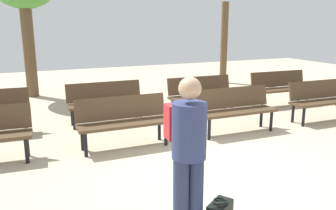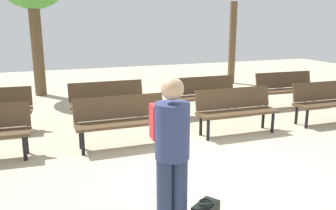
{
  "view_description": "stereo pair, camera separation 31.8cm",
  "coord_description": "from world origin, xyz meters",
  "px_view_note": "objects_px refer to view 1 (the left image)",
  "views": [
    {
      "loc": [
        -2.63,
        -4.07,
        2.16
      ],
      "look_at": [
        0.0,
        2.02,
        0.55
      ],
      "focal_mm": 37.51,
      "sensor_mm": 36.0,
      "label": 1
    },
    {
      "loc": [
        -2.34,
        -4.19,
        2.16
      ],
      "look_at": [
        0.0,
        2.02,
        0.55
      ],
      "focal_mm": 37.51,
      "sensor_mm": 36.0,
      "label": 2
    }
  ],
  "objects_px": {
    "bench_r0_c3": "(322,98)",
    "tree_0": "(224,43)",
    "bench_r0_c1": "(123,119)",
    "visitor_with_backpack": "(188,148)",
    "bench_r1_c2": "(201,93)",
    "bench_r1_c3": "(280,86)",
    "bench_r0_c2": "(235,107)",
    "bench_r1_c1": "(105,100)"
  },
  "relations": [
    {
      "from": "tree_0",
      "to": "bench_r1_c2",
      "type": "bearing_deg",
      "value": -128.55
    },
    {
      "from": "bench_r0_c2",
      "to": "tree_0",
      "type": "bearing_deg",
      "value": 61.31
    },
    {
      "from": "bench_r0_c3",
      "to": "tree_0",
      "type": "distance_m",
      "value": 5.09
    },
    {
      "from": "bench_r0_c1",
      "to": "tree_0",
      "type": "xyz_separation_m",
      "value": [
        5.06,
        4.86,
        0.88
      ]
    },
    {
      "from": "bench_r1_c2",
      "to": "tree_0",
      "type": "height_order",
      "value": "tree_0"
    },
    {
      "from": "bench_r1_c1",
      "to": "bench_r0_c3",
      "type": "bearing_deg",
      "value": -19.61
    },
    {
      "from": "bench_r0_c1",
      "to": "bench_r1_c3",
      "type": "distance_m",
      "value": 4.77
    },
    {
      "from": "bench_r0_c3",
      "to": "bench_r1_c3",
      "type": "distance_m",
      "value": 1.48
    },
    {
      "from": "bench_r1_c3",
      "to": "bench_r0_c3",
      "type": "bearing_deg",
      "value": -91.17
    },
    {
      "from": "visitor_with_backpack",
      "to": "bench_r1_c2",
      "type": "bearing_deg",
      "value": -117.3
    },
    {
      "from": "bench_r1_c3",
      "to": "tree_0",
      "type": "distance_m",
      "value": 3.65
    },
    {
      "from": "bench_r0_c1",
      "to": "bench_r1_c3",
      "type": "bearing_deg",
      "value": 17.22
    },
    {
      "from": "bench_r0_c2",
      "to": "bench_r1_c1",
      "type": "relative_size",
      "value": 1.0
    },
    {
      "from": "bench_r0_c3",
      "to": "visitor_with_backpack",
      "type": "bearing_deg",
      "value": -148.47
    },
    {
      "from": "bench_r1_c2",
      "to": "bench_r0_c2",
      "type": "bearing_deg",
      "value": -90.94
    },
    {
      "from": "bench_r0_c3",
      "to": "bench_r1_c1",
      "type": "bearing_deg",
      "value": 161.14
    },
    {
      "from": "bench_r1_c1",
      "to": "bench_r1_c2",
      "type": "relative_size",
      "value": 1.0
    },
    {
      "from": "visitor_with_backpack",
      "to": "bench_r0_c1",
      "type": "bearing_deg",
      "value": -89.69
    },
    {
      "from": "bench_r0_c3",
      "to": "tree_0",
      "type": "relative_size",
      "value": 0.58
    },
    {
      "from": "bench_r0_c1",
      "to": "visitor_with_backpack",
      "type": "xyz_separation_m",
      "value": [
        -0.13,
        -2.75,
        0.43
      ]
    },
    {
      "from": "bench_r0_c1",
      "to": "tree_0",
      "type": "bearing_deg",
      "value": 44.58
    },
    {
      "from": "bench_r0_c3",
      "to": "tree_0",
      "type": "bearing_deg",
      "value": 85.16
    },
    {
      "from": "bench_r1_c2",
      "to": "visitor_with_backpack",
      "type": "distance_m",
      "value": 4.83
    },
    {
      "from": "bench_r0_c1",
      "to": "bench_r1_c3",
      "type": "relative_size",
      "value": 0.99
    },
    {
      "from": "bench_r0_c2",
      "to": "bench_r0_c3",
      "type": "relative_size",
      "value": 1.0
    },
    {
      "from": "bench_r1_c1",
      "to": "tree_0",
      "type": "xyz_separation_m",
      "value": [
        5.0,
        3.32,
        0.88
      ]
    },
    {
      "from": "bench_r1_c2",
      "to": "tree_0",
      "type": "distance_m",
      "value": 4.52
    },
    {
      "from": "bench_r1_c1",
      "to": "bench_r1_c2",
      "type": "height_order",
      "value": "same"
    },
    {
      "from": "bench_r0_c1",
      "to": "bench_r1_c2",
      "type": "xyz_separation_m",
      "value": [
        2.3,
        1.4,
        0.0
      ]
    },
    {
      "from": "tree_0",
      "to": "bench_r0_c2",
      "type": "bearing_deg",
      "value": -119.67
    },
    {
      "from": "bench_r0_c1",
      "to": "bench_r1_c1",
      "type": "xyz_separation_m",
      "value": [
        0.06,
        1.55,
        0.0
      ]
    },
    {
      "from": "bench_r0_c1",
      "to": "bench_r1_c3",
      "type": "xyz_separation_m",
      "value": [
        4.58,
        1.36,
        0.0
      ]
    },
    {
      "from": "bench_r1_c1",
      "to": "visitor_with_backpack",
      "type": "bearing_deg",
      "value": -91.49
    },
    {
      "from": "bench_r1_c3",
      "to": "visitor_with_backpack",
      "type": "bearing_deg",
      "value": -136.22
    },
    {
      "from": "bench_r0_c3",
      "to": "visitor_with_backpack",
      "type": "height_order",
      "value": "visitor_with_backpack"
    },
    {
      "from": "bench_r1_c1",
      "to": "bench_r1_c3",
      "type": "relative_size",
      "value": 0.99
    },
    {
      "from": "bench_r0_c3",
      "to": "bench_r1_c3",
      "type": "relative_size",
      "value": 1.0
    },
    {
      "from": "bench_r0_c1",
      "to": "bench_r0_c2",
      "type": "distance_m",
      "value": 2.25
    },
    {
      "from": "bench_r1_c3",
      "to": "visitor_with_backpack",
      "type": "relative_size",
      "value": 0.98
    },
    {
      "from": "bench_r1_c2",
      "to": "bench_r0_c3",
      "type": "bearing_deg",
      "value": -33.8
    },
    {
      "from": "bench_r0_c3",
      "to": "bench_r1_c2",
      "type": "bearing_deg",
      "value": 146.96
    },
    {
      "from": "bench_r1_c3",
      "to": "tree_0",
      "type": "bearing_deg",
      "value": 84.87
    }
  ]
}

